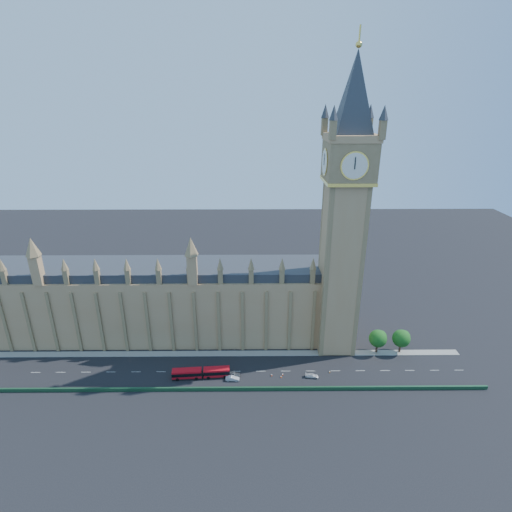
{
  "coord_description": "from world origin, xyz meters",
  "views": [
    {
      "loc": [
        9.58,
        -105.18,
        81.64
      ],
      "look_at": [
        10.55,
        10.0,
        35.84
      ],
      "focal_mm": 28.0,
      "sensor_mm": 36.0,
      "label": 1
    }
  ],
  "objects_px": {
    "car_white": "(312,376)",
    "car_grey": "(232,374)",
    "car_silver": "(232,378)",
    "red_bus": "(201,373)"
  },
  "relations": [
    {
      "from": "car_silver",
      "to": "car_white",
      "type": "bearing_deg",
      "value": -83.37
    },
    {
      "from": "red_bus",
      "to": "car_grey",
      "type": "relative_size",
      "value": 3.76
    },
    {
      "from": "car_silver",
      "to": "car_white",
      "type": "relative_size",
      "value": 1.04
    },
    {
      "from": "car_silver",
      "to": "car_white",
      "type": "xyz_separation_m",
      "value": [
        24.87,
        1.21,
        -0.11
      ]
    },
    {
      "from": "red_bus",
      "to": "car_grey",
      "type": "xyz_separation_m",
      "value": [
        9.82,
        0.35,
        -0.79
      ]
    },
    {
      "from": "car_silver",
      "to": "car_white",
      "type": "distance_m",
      "value": 24.9
    },
    {
      "from": "car_white",
      "to": "car_grey",
      "type": "bearing_deg",
      "value": 95.62
    },
    {
      "from": "car_white",
      "to": "car_silver",
      "type": "bearing_deg",
      "value": 100.1
    },
    {
      "from": "red_bus",
      "to": "car_grey",
      "type": "height_order",
      "value": "red_bus"
    },
    {
      "from": "car_grey",
      "to": "car_white",
      "type": "xyz_separation_m",
      "value": [
        24.94,
        -0.73,
        -0.22
      ]
    }
  ]
}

